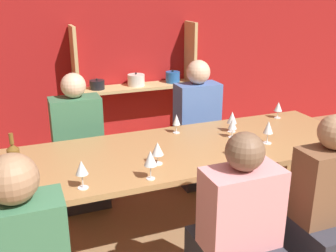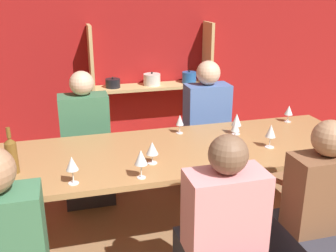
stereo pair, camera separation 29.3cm
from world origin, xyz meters
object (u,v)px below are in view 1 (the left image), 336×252
at_px(wine_glass_red_a, 233,124).
at_px(wine_glass_white_b, 240,141).
at_px(person_near_c, 238,251).
at_px(wine_glass_empty_c, 82,168).
at_px(wine_glass_empty_d, 150,159).
at_px(person_far_b, 79,156).
at_px(person_far_a, 197,137).
at_px(wine_glass_empty_b, 157,149).
at_px(person_near_a, 322,225).
at_px(wine_bottle_green, 14,162).
at_px(wine_glass_white_c, 278,107).
at_px(dining_table, 173,158).
at_px(wine_glass_white_a, 176,120).
at_px(wine_glass_empty_a, 268,128).
at_px(shelf_unit, 140,104).
at_px(wine_glass_red_c, 232,118).

relative_size(wine_glass_red_a, wine_glass_white_b, 0.96).
xyz_separation_m(wine_glass_red_a, person_near_c, (-0.47, -0.91, -0.42)).
xyz_separation_m(wine_glass_empty_c, wine_glass_empty_d, (0.41, -0.03, 0.01)).
bearing_deg(person_far_b, wine_glass_red_a, 145.70).
bearing_deg(wine_glass_red_a, person_far_a, 86.08).
height_order(wine_glass_empty_b, person_near_a, person_near_a).
bearing_deg(wine_bottle_green, wine_glass_white_c, 11.13).
bearing_deg(wine_glass_empty_c, wine_glass_white_b, 3.34).
height_order(wine_glass_empty_c, person_near_a, person_near_a).
bearing_deg(person_far_b, dining_table, 125.28).
height_order(wine_bottle_green, wine_glass_white_a, wine_bottle_green).
bearing_deg(person_near_c, person_near_a, 1.83).
relative_size(wine_glass_white_a, wine_glass_empty_c, 0.89).
relative_size(wine_glass_empty_c, person_near_a, 0.15).
relative_size(wine_glass_empty_a, wine_glass_empty_c, 1.01).
distance_m(wine_bottle_green, wine_glass_empty_b, 0.90).
distance_m(wine_bottle_green, wine_glass_empty_d, 0.83).
xyz_separation_m(wine_glass_empty_d, person_near_a, (0.99, -0.44, -0.44)).
xyz_separation_m(wine_glass_white_a, person_far_a, (0.42, 0.50, -0.39)).
height_order(wine_glass_empty_b, wine_glass_empty_c, wine_glass_empty_c).
bearing_deg(person_far_a, person_near_c, 72.70).
bearing_deg(wine_glass_white_c, person_near_c, -132.82).
distance_m(wine_glass_white_c, person_far_b, 1.85).
distance_m(wine_glass_white_c, person_near_a, 1.33).
distance_m(shelf_unit, dining_table, 1.85).
bearing_deg(wine_glass_red_c, wine_glass_red_a, -118.28).
xyz_separation_m(wine_glass_red_c, person_near_c, (-0.53, -1.03, -0.43)).
bearing_deg(dining_table, wine_glass_white_a, 63.41).
height_order(person_far_a, person_far_b, person_far_a).
height_order(wine_bottle_green, person_near_a, person_near_a).
bearing_deg(wine_glass_white_b, wine_glass_red_c, 65.71).
relative_size(dining_table, wine_glass_white_c, 19.66).
bearing_deg(wine_glass_red_c, shelf_unit, 99.79).
bearing_deg(dining_table, person_near_c, -85.67).
height_order(dining_table, person_far_b, person_far_b).
relative_size(wine_glass_white_b, wine_glass_empty_c, 0.92).
height_order(wine_glass_red_a, person_far_a, person_far_a).
xyz_separation_m(dining_table, wine_glass_empty_d, (-0.31, -0.39, 0.21)).
xyz_separation_m(shelf_unit, person_far_b, (-0.89, -1.00, -0.12)).
height_order(wine_glass_red_a, wine_glass_red_c, wine_glass_red_c).
bearing_deg(wine_glass_empty_b, person_near_a, -35.92).
xyz_separation_m(wine_bottle_green, person_far_a, (1.66, 0.91, -0.40)).
height_order(wine_glass_white_a, person_near_c, person_near_c).
bearing_deg(wine_glass_red_c, dining_table, -163.38).
xyz_separation_m(wine_bottle_green, wine_glass_white_c, (2.25, 0.44, -0.02)).
distance_m(dining_table, wine_glass_red_a, 0.56).
bearing_deg(wine_glass_red_c, wine_glass_white_a, 162.49).
bearing_deg(wine_glass_red_a, wine_glass_empty_d, -151.91).
bearing_deg(wine_glass_red_c, wine_glass_empty_a, -69.24).
height_order(person_near_a, person_far_a, person_far_a).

